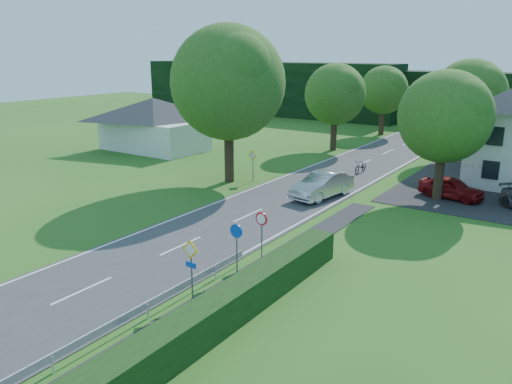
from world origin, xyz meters
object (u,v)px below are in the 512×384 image
Objects in this scene: moving_car at (322,185)px; motorcycle at (361,166)px; parked_car_red at (451,188)px; streetlight at (444,129)px; parasol at (471,174)px; parked_car_silver_a at (496,169)px.

moving_car is 8.07m from motorcycle.
streetlight is at bearing 52.55° from parked_car_red.
moving_car is 8.71m from parked_car_red.
motorcycle is 8.58m from parked_car_red.
streetlight is 1.55× the size of moving_car.
moving_car is at bearing -133.07° from parasol.
parked_car_silver_a is at bearing 67.98° from streetlight.
moving_car is 2.36× the size of parasol.
parasol is at bearing 2.75° from parked_car_red.
parasol is at bearing 176.36° from parked_car_silver_a.
motorcycle is (-6.76, 2.07, -3.87)m from streetlight.
parasol is at bearing 55.57° from streetlight.
parasol is at bearing 2.05° from motorcycle.
parasol reaches higher than motorcycle.
streetlight is 8.06m from motorcycle.
moving_car is 2.47× the size of motorcycle.
parked_car_silver_a reaches higher than parked_car_red.
parked_car_red is 7.85m from parked_car_silver_a.
motorcycle is 8.40m from parasol.
parasol is (8.38, 0.30, 0.43)m from motorcycle.
motorcycle is 0.45× the size of parked_car_silver_a.
motorcycle is at bearing 77.32° from parked_car_red.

